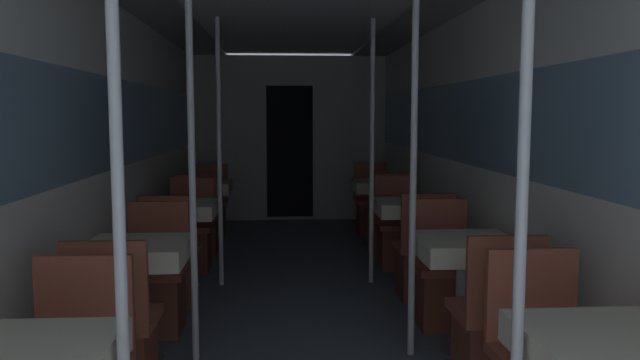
% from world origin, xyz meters
% --- Properties ---
extents(wall_left, '(0.05, 9.55, 2.27)m').
position_xyz_m(wall_left, '(-1.35, 3.37, 1.17)').
color(wall_left, silver).
rests_on(wall_left, ground_plane).
extents(wall_right, '(0.05, 9.55, 2.27)m').
position_xyz_m(wall_right, '(1.35, 3.37, 1.17)').
color(wall_right, silver).
rests_on(wall_right, ground_plane).
extents(bulkhead_far, '(2.65, 0.09, 2.27)m').
position_xyz_m(bulkhead_far, '(0.00, 7.34, 1.13)').
color(bulkhead_far, '#A8A8A3').
rests_on(bulkhead_far, ground_plane).
extents(support_pole_left_0, '(0.04, 0.04, 2.27)m').
position_xyz_m(support_pole_left_0, '(-0.65, 0.65, 1.13)').
color(support_pole_left_0, silver).
rests_on(support_pole_left_0, ground_plane).
extents(dining_table_left_1, '(0.58, 0.58, 0.72)m').
position_xyz_m(dining_table_left_1, '(-0.98, 2.32, 0.60)').
color(dining_table_left_1, '#4C4C51').
rests_on(dining_table_left_1, ground_plane).
extents(chair_left_near_1, '(0.41, 0.41, 0.87)m').
position_xyz_m(chair_left_near_1, '(-0.98, 1.80, 0.28)').
color(chair_left_near_1, brown).
rests_on(chair_left_near_1, ground_plane).
extents(chair_left_far_1, '(0.41, 0.41, 0.87)m').
position_xyz_m(chair_left_far_1, '(-0.98, 2.83, 0.28)').
color(chair_left_far_1, brown).
rests_on(chair_left_far_1, ground_plane).
extents(support_pole_left_1, '(0.04, 0.04, 2.27)m').
position_xyz_m(support_pole_left_1, '(-0.65, 2.32, 1.13)').
color(support_pole_left_1, silver).
rests_on(support_pole_left_1, ground_plane).
extents(dining_table_left_2, '(0.58, 0.58, 0.72)m').
position_xyz_m(dining_table_left_2, '(-0.98, 3.98, 0.60)').
color(dining_table_left_2, '#4C4C51').
rests_on(dining_table_left_2, ground_plane).
extents(chair_left_near_2, '(0.41, 0.41, 0.87)m').
position_xyz_m(chair_left_near_2, '(-0.98, 3.46, 0.28)').
color(chair_left_near_2, brown).
rests_on(chair_left_near_2, ground_plane).
extents(chair_left_far_2, '(0.41, 0.41, 0.87)m').
position_xyz_m(chair_left_far_2, '(-0.98, 4.50, 0.28)').
color(chair_left_far_2, brown).
rests_on(chair_left_far_2, ground_plane).
extents(support_pole_left_2, '(0.04, 0.04, 2.27)m').
position_xyz_m(support_pole_left_2, '(-0.65, 3.98, 1.13)').
color(support_pole_left_2, silver).
rests_on(support_pole_left_2, ground_plane).
extents(dining_table_left_3, '(0.58, 0.58, 0.72)m').
position_xyz_m(dining_table_left_3, '(-0.98, 5.64, 0.60)').
color(dining_table_left_3, '#4C4C51').
rests_on(dining_table_left_3, ground_plane).
extents(chair_left_near_3, '(0.41, 0.41, 0.87)m').
position_xyz_m(chair_left_near_3, '(-0.98, 5.13, 0.28)').
color(chair_left_near_3, brown).
rests_on(chair_left_near_3, ground_plane).
extents(chair_left_far_3, '(0.41, 0.41, 0.87)m').
position_xyz_m(chair_left_far_3, '(-0.98, 6.16, 0.28)').
color(chair_left_far_3, brown).
rests_on(chair_left_far_3, ground_plane).
extents(support_pole_right_0, '(0.04, 0.04, 2.27)m').
position_xyz_m(support_pole_right_0, '(0.65, 0.65, 1.13)').
color(support_pole_right_0, silver).
rests_on(support_pole_right_0, ground_plane).
extents(dining_table_right_1, '(0.58, 0.58, 0.72)m').
position_xyz_m(dining_table_right_1, '(0.98, 2.32, 0.60)').
color(dining_table_right_1, '#4C4C51').
rests_on(dining_table_right_1, ground_plane).
extents(chair_right_near_1, '(0.41, 0.41, 0.87)m').
position_xyz_m(chair_right_near_1, '(0.98, 1.80, 0.28)').
color(chair_right_near_1, brown).
rests_on(chair_right_near_1, ground_plane).
extents(chair_right_far_1, '(0.41, 0.41, 0.87)m').
position_xyz_m(chair_right_far_1, '(0.98, 2.83, 0.28)').
color(chair_right_far_1, brown).
rests_on(chair_right_far_1, ground_plane).
extents(support_pole_right_1, '(0.04, 0.04, 2.27)m').
position_xyz_m(support_pole_right_1, '(0.65, 2.32, 1.13)').
color(support_pole_right_1, silver).
rests_on(support_pole_right_1, ground_plane).
extents(dining_table_right_2, '(0.58, 0.58, 0.72)m').
position_xyz_m(dining_table_right_2, '(0.98, 3.98, 0.60)').
color(dining_table_right_2, '#4C4C51').
rests_on(dining_table_right_2, ground_plane).
extents(chair_right_near_2, '(0.41, 0.41, 0.87)m').
position_xyz_m(chair_right_near_2, '(0.98, 3.46, 0.28)').
color(chair_right_near_2, brown).
rests_on(chair_right_near_2, ground_plane).
extents(chair_right_far_2, '(0.41, 0.41, 0.87)m').
position_xyz_m(chair_right_far_2, '(0.98, 4.50, 0.28)').
color(chair_right_far_2, brown).
rests_on(chair_right_far_2, ground_plane).
extents(support_pole_right_2, '(0.04, 0.04, 2.27)m').
position_xyz_m(support_pole_right_2, '(0.65, 3.98, 1.13)').
color(support_pole_right_2, silver).
rests_on(support_pole_right_2, ground_plane).
extents(dining_table_right_3, '(0.58, 0.58, 0.72)m').
position_xyz_m(dining_table_right_3, '(0.98, 5.64, 0.60)').
color(dining_table_right_3, '#4C4C51').
rests_on(dining_table_right_3, ground_plane).
extents(chair_right_near_3, '(0.41, 0.41, 0.87)m').
position_xyz_m(chair_right_near_3, '(0.98, 5.13, 0.28)').
color(chair_right_near_3, brown).
rests_on(chair_right_near_3, ground_plane).
extents(chair_right_far_3, '(0.41, 0.41, 0.87)m').
position_xyz_m(chair_right_far_3, '(0.98, 6.16, 0.28)').
color(chair_right_far_3, brown).
rests_on(chair_right_far_3, ground_plane).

